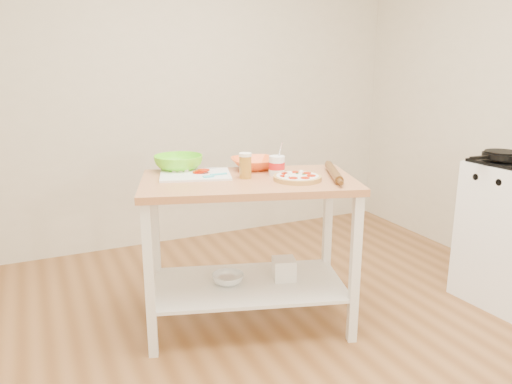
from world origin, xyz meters
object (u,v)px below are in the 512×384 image
object	(u,v)px
rolling_pin	(334,173)
shelf_bin	(284,269)
cutting_board	(195,174)
spatula	(214,175)
skillet	(501,156)
yogurt_tub	(277,165)
knife	(188,169)
prep_island	(249,221)
orange_bowl	(254,163)
beer_pint	(245,166)
pizza	(297,177)
shelf_glass_bowl	(228,279)
green_bowl	(179,163)

from	to	relation	value
rolling_pin	shelf_bin	distance (m)	0.66
cutting_board	spatula	world-z (taller)	cutting_board
skillet	cutting_board	xyz separation A→B (m)	(-1.80, 0.57, -0.07)
rolling_pin	yogurt_tub	bearing A→B (deg)	147.60
knife	yogurt_tub	size ratio (longest dim) A/B	1.37
prep_island	shelf_bin	xyz separation A→B (m)	(0.22, -0.04, -0.32)
orange_bowl	beer_pint	xyz separation A→B (m)	(-0.15, -0.21, 0.04)
pizza	knife	size ratio (longest dim) A/B	0.99
skillet	orange_bowl	size ratio (longest dim) A/B	1.33
spatula	orange_bowl	distance (m)	0.33
cutting_board	shelf_bin	bearing A→B (deg)	-10.84
knife	shelf_bin	world-z (taller)	knife
pizza	rolling_pin	bearing A→B (deg)	-3.33
shelf_glass_bowl	shelf_bin	bearing A→B (deg)	-13.87
beer_pint	green_bowl	bearing A→B (deg)	128.62
rolling_pin	shelf_bin	size ratio (longest dim) A/B	3.15
green_bowl	beer_pint	distance (m)	0.46
pizza	prep_island	bearing A→B (deg)	148.70
shelf_glass_bowl	orange_bowl	bearing A→B (deg)	35.46
beer_pint	yogurt_tub	size ratio (longest dim) A/B	0.72
pizza	rolling_pin	world-z (taller)	rolling_pin
knife	yogurt_tub	distance (m)	0.54
prep_island	shelf_bin	bearing A→B (deg)	-9.62
skillet	beer_pint	distance (m)	1.61
cutting_board	knife	world-z (taller)	cutting_board
prep_island	spatula	distance (m)	0.33
spatula	knife	world-z (taller)	knife
rolling_pin	green_bowl	bearing A→B (deg)	144.84
shelf_glass_bowl	rolling_pin	bearing A→B (deg)	-19.13
green_bowl	rolling_pin	size ratio (longest dim) A/B	0.71
yogurt_tub	shelf_glass_bowl	distance (m)	0.73
yogurt_tub	shelf_glass_bowl	world-z (taller)	yogurt_tub
prep_island	shelf_glass_bowl	xyz separation A→B (m)	(-0.12, 0.05, -0.36)
spatula	shelf_glass_bowl	xyz separation A→B (m)	(0.05, -0.05, -0.63)
orange_bowl	shelf_glass_bowl	size ratio (longest dim) A/B	1.45
orange_bowl	pizza	bearing A→B (deg)	-75.43
spatula	shelf_bin	distance (m)	0.72
prep_island	shelf_bin	size ratio (longest dim) A/B	10.18
skillet	pizza	distance (m)	1.34
green_bowl	yogurt_tub	distance (m)	0.60
pizza	shelf_bin	bearing A→B (deg)	99.44
pizza	cutting_board	size ratio (longest dim) A/B	0.57
prep_island	green_bowl	world-z (taller)	green_bowl
spatula	knife	distance (m)	0.23
green_bowl	yogurt_tub	size ratio (longest dim) A/B	1.47
beer_pint	shelf_glass_bowl	xyz separation A→B (m)	(-0.11, 0.02, -0.68)
spatula	shelf_bin	world-z (taller)	spatula
shelf_bin	beer_pint	bearing A→B (deg)	165.56
knife	rolling_pin	size ratio (longest dim) A/B	0.66
orange_bowl	green_bowl	bearing A→B (deg)	160.57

